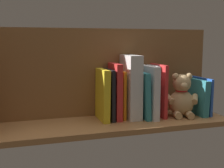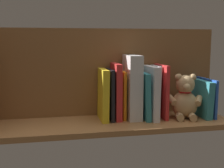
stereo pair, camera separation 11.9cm
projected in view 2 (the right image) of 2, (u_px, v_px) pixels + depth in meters
ground_plane at (112, 124)px, 121.65cm from camera, size 100.56×28.36×2.20cm
shelf_back_panel at (107, 72)px, 130.27cm from camera, size 100.56×1.50×38.83cm
book_0 at (206, 97)px, 130.58cm from camera, size 1.20×17.75×16.73cm
book_1 at (201, 98)px, 129.83cm from camera, size 3.48×18.26×16.16cm
teddy_bear at (185, 99)px, 125.66cm from camera, size 15.15×14.39×19.38cm
book_2 at (161, 91)px, 127.20cm from camera, size 1.47×15.38×23.15cm
book_3 at (155, 91)px, 128.65cm from camera, size 2.27×11.57×22.68cm
book_4 at (151, 92)px, 125.18cm from camera, size 2.76×17.53×22.66cm
book_5 at (143, 95)px, 125.32cm from camera, size 2.76×16.35×20.12cm
dictionary_thick_white at (132, 87)px, 124.73cm from camera, size 5.61×14.43×27.36cm
book_6 at (122, 95)px, 125.61cm from camera, size 1.30×12.14×20.59cm
book_7 at (116, 91)px, 124.15cm from camera, size 2.52×13.57×23.91cm
book_8 at (110, 94)px, 123.80cm from camera, size 1.47×13.53×21.49cm
book_9 at (103, 95)px, 122.72cm from camera, size 3.14×14.59×21.69cm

